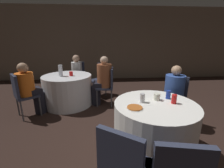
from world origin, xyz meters
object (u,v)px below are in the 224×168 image
soda_can_silver (142,98)px  person_blue_shirt (172,97)px  chair_far_east (108,83)px  chair_near_southwest (124,166)px  person_floral_shirt (102,81)px  table_far (68,90)px  bottle_far (61,71)px  soda_can_blue (168,95)px  person_orange_shirt (30,89)px  soda_can_red (174,99)px  table_near (154,128)px  chair_far_southwest (21,92)px  pizza_plate_near (135,108)px  chair_near_northeast (175,96)px  chair_far_north (78,74)px  chair_far_northeast (100,76)px  person_white_shirt (76,75)px

soda_can_silver → person_blue_shirt: bearing=37.8°
person_blue_shirt → chair_far_east: bearing=-3.9°
chair_near_southwest → person_floral_shirt: size_ratio=0.77×
table_far → person_blue_shirt: bearing=-29.8°
chair_near_southwest → bottle_far: bottle_far is taller
chair_far_east → soda_can_blue: 1.73m
person_orange_shirt → soda_can_red: size_ratio=9.25×
table_near → soda_can_red: bearing=-2.7°
table_far → person_orange_shirt: size_ratio=1.02×
table_near → person_floral_shirt: size_ratio=0.93×
chair_far_southwest → soda_can_blue: (2.54, -1.01, 0.25)m
chair_near_southwest → bottle_far: 2.75m
chair_far_east → pizza_plate_near: chair_far_east is taller
pizza_plate_near → soda_can_silver: bearing=51.6°
chair_near_southwest → chair_far_southwest: size_ratio=1.00×
chair_far_southwest → person_orange_shirt: (0.13, 0.10, 0.02)m
table_near → chair_near_northeast: size_ratio=1.21×
chair_far_north → person_orange_shirt: 1.68m
person_floral_shirt → soda_can_red: 1.96m
soda_can_blue → pizza_plate_near: bearing=-153.1°
soda_can_silver → soda_can_blue: size_ratio=1.00×
chair_far_northeast → bottle_far: 1.17m
chair_far_southwest → person_blue_shirt: size_ratio=0.81×
chair_far_southwest → person_floral_shirt: 1.69m
person_blue_shirt → soda_can_blue: (-0.29, -0.44, 0.22)m
table_far → pizza_plate_near: size_ratio=5.42×
person_blue_shirt → soda_can_red: person_blue_shirt is taller
person_white_shirt → bottle_far: (-0.21, -0.88, 0.30)m
person_orange_shirt → chair_far_northeast: bearing=90.0°
person_white_shirt → person_blue_shirt: 2.80m
soda_can_blue → chair_near_northeast: bearing=54.6°
chair_far_northeast → person_floral_shirt: 0.70m
person_orange_shirt → person_white_shirt: bearing=112.6°
chair_far_north → chair_far_southwest: same height
person_white_shirt → person_floral_shirt: bearing=136.0°
chair_near_southwest → soda_can_silver: size_ratio=7.50×
person_floral_shirt → soda_can_red: (0.94, -1.71, 0.19)m
table_near → soda_can_blue: soda_can_blue is taller
chair_far_north → person_floral_shirt: size_ratio=0.77×
chair_near_northeast → bottle_far: (-2.29, 0.98, 0.32)m
pizza_plate_near → table_far: bearing=122.7°
person_white_shirt → soda_can_blue: 2.96m
table_far → pizza_plate_near: bearing=-57.3°
chair_far_east → pizza_plate_near: size_ratio=4.29×
chair_near_northeast → person_white_shirt: (-2.08, 1.87, 0.02)m
soda_can_silver → soda_can_blue: 0.42m
bottle_far → person_blue_shirt: bearing=-27.0°
table_near → table_far: size_ratio=0.96×
pizza_plate_near → person_white_shirt: bearing=112.6°
table_near → chair_near_southwest: chair_near_southwest is taller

